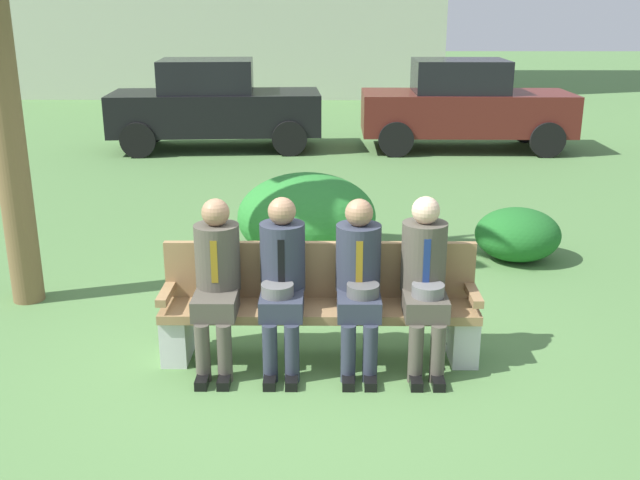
% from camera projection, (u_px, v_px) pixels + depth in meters
% --- Properties ---
extents(ground_plane, '(80.00, 80.00, 0.00)m').
position_uv_depth(ground_plane, '(290.00, 367.00, 5.64)').
color(ground_plane, '#537E44').
extents(park_bench, '(2.42, 0.44, 0.90)m').
position_uv_depth(park_bench, '(320.00, 304.00, 5.70)').
color(park_bench, '#99754C').
rests_on(park_bench, ground).
extents(seated_man_leftmost, '(0.34, 0.72, 1.29)m').
position_uv_depth(seated_man_leftmost, '(216.00, 275.00, 5.49)').
color(seated_man_leftmost, '#4C473D').
rests_on(seated_man_leftmost, ground).
extents(seated_man_centerleft, '(0.34, 0.72, 1.30)m').
position_uv_depth(seated_man_centerleft, '(282.00, 275.00, 5.48)').
color(seated_man_centerleft, '#2D3342').
rests_on(seated_man_centerleft, ground).
extents(seated_man_centerright, '(0.34, 0.72, 1.29)m').
position_uv_depth(seated_man_centerright, '(359.00, 276.00, 5.48)').
color(seated_man_centerright, '#2D3342').
rests_on(seated_man_centerright, ground).
extents(seated_man_rightmost, '(0.34, 0.72, 1.31)m').
position_uv_depth(seated_man_rightmost, '(425.00, 275.00, 5.47)').
color(seated_man_rightmost, '#4C473D').
rests_on(seated_man_rightmost, ground).
extents(shrub_near_bench, '(1.49, 1.37, 0.93)m').
position_uv_depth(shrub_near_bench, '(307.00, 217.00, 7.94)').
color(shrub_near_bench, '#2B7E30').
rests_on(shrub_near_bench, ground).
extents(shrub_mid_lawn, '(0.91, 0.84, 0.57)m').
position_uv_depth(shrub_mid_lawn, '(518.00, 234.00, 7.93)').
color(shrub_mid_lawn, '#206625').
rests_on(shrub_mid_lawn, ground).
extents(parked_car_near, '(4.00, 1.94, 1.68)m').
position_uv_depth(parked_car_near, '(214.00, 105.00, 13.89)').
color(parked_car_near, black).
rests_on(parked_car_near, ground).
extents(parked_car_far, '(3.92, 1.73, 1.68)m').
position_uv_depth(parked_car_far, '(464.00, 105.00, 13.86)').
color(parked_car_far, '#591E19').
rests_on(parked_car_far, ground).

